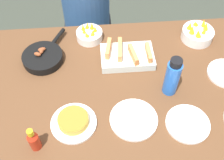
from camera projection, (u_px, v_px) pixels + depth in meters
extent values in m
plane|color=#383D33|center=(112.00, 143.00, 2.17)|extent=(14.00, 14.00, 0.00)
cube|color=brown|center=(112.00, 85.00, 1.59)|extent=(1.70, 1.00, 0.03)
cylinder|color=brown|center=(3.00, 76.00, 2.12)|extent=(0.07, 0.07, 0.73)
cylinder|color=brown|center=(208.00, 63.00, 2.20)|extent=(0.07, 0.07, 0.73)
cube|color=silver|center=(127.00, 57.00, 1.67)|extent=(0.31, 0.20, 0.05)
cube|color=#ED8E4C|center=(108.00, 49.00, 1.64)|extent=(0.05, 0.14, 0.05)
cube|color=#ED8E4C|center=(120.00, 50.00, 1.64)|extent=(0.04, 0.16, 0.05)
cube|color=#ED8E4C|center=(133.00, 55.00, 1.61)|extent=(0.05, 0.14, 0.05)
cube|color=#ED8E4C|center=(149.00, 53.00, 1.63)|extent=(0.02, 0.13, 0.05)
cylinder|color=black|center=(43.00, 60.00, 1.67)|extent=(0.23, 0.23, 0.01)
cylinder|color=black|center=(43.00, 57.00, 1.65)|extent=(0.24, 0.24, 0.04)
cylinder|color=black|center=(58.00, 36.00, 1.76)|extent=(0.09, 0.14, 0.02)
ellipsoid|color=brown|center=(42.00, 49.00, 1.64)|extent=(0.05, 0.04, 0.03)
ellipsoid|color=brown|center=(41.00, 51.00, 1.64)|extent=(0.03, 0.04, 0.02)
ellipsoid|color=brown|center=(38.00, 54.00, 1.62)|extent=(0.05, 0.04, 0.03)
cylinder|color=white|center=(74.00, 123.00, 1.41)|extent=(0.23, 0.23, 0.02)
cylinder|color=gold|center=(73.00, 120.00, 1.39)|extent=(0.15, 0.15, 0.04)
cylinder|color=#AB7427|center=(73.00, 118.00, 1.37)|extent=(0.15, 0.15, 0.00)
cylinder|color=white|center=(188.00, 124.00, 1.41)|extent=(0.22, 0.22, 0.02)
cylinder|color=silver|center=(183.00, 119.00, 1.41)|extent=(0.12, 0.03, 0.01)
cube|color=silver|center=(200.00, 121.00, 1.40)|extent=(0.05, 0.03, 0.00)
cylinder|color=white|center=(134.00, 119.00, 1.42)|extent=(0.24, 0.24, 0.02)
cylinder|color=silver|center=(136.00, 113.00, 1.43)|extent=(0.03, 0.13, 0.01)
cube|color=silver|center=(142.00, 128.00, 1.38)|extent=(0.03, 0.05, 0.00)
cylinder|color=white|center=(197.00, 34.00, 1.77)|extent=(0.20, 0.20, 0.07)
cone|color=#F4A819|center=(206.00, 26.00, 1.73)|extent=(0.04, 0.05, 0.06)
cone|color=#F4A819|center=(204.00, 23.00, 1.75)|extent=(0.05, 0.05, 0.06)
cone|color=#F4A819|center=(195.00, 24.00, 1.77)|extent=(0.05, 0.05, 0.04)
cone|color=#F4A819|center=(190.00, 26.00, 1.74)|extent=(0.05, 0.05, 0.05)
cone|color=#F4A819|center=(192.00, 30.00, 1.71)|extent=(0.05, 0.06, 0.06)
cone|color=#F4A819|center=(198.00, 34.00, 1.69)|extent=(0.06, 0.05, 0.06)
cone|color=#F4A819|center=(205.00, 30.00, 1.71)|extent=(0.05, 0.05, 0.06)
cylinder|color=white|center=(89.00, 35.00, 1.78)|extent=(0.16, 0.16, 0.06)
cone|color=#F4A819|center=(95.00, 29.00, 1.74)|extent=(0.03, 0.03, 0.05)
cone|color=#F4A819|center=(92.00, 26.00, 1.76)|extent=(0.04, 0.04, 0.06)
cone|color=#F4A819|center=(87.00, 26.00, 1.76)|extent=(0.04, 0.03, 0.05)
cone|color=#F4A819|center=(83.00, 27.00, 1.75)|extent=(0.04, 0.04, 0.05)
cone|color=#F4A819|center=(84.00, 31.00, 1.74)|extent=(0.04, 0.04, 0.05)
cone|color=#F4A819|center=(87.00, 35.00, 1.72)|extent=(0.05, 0.04, 0.04)
cone|color=#F4A819|center=(93.00, 33.00, 1.73)|extent=(0.05, 0.05, 0.05)
cylinder|color=blue|center=(172.00, 78.00, 1.46)|extent=(0.08, 0.08, 0.21)
cylinder|color=black|center=(176.00, 63.00, 1.37)|extent=(0.06, 0.06, 0.04)
cylinder|color=#B72814|center=(35.00, 142.00, 1.30)|extent=(0.05, 0.05, 0.09)
cone|color=#B72814|center=(32.00, 136.00, 1.25)|extent=(0.05, 0.05, 0.03)
cylinder|color=gold|center=(30.00, 133.00, 1.23)|extent=(0.03, 0.03, 0.03)
cube|color=black|center=(90.00, 51.00, 2.44)|extent=(0.38, 0.38, 0.49)
cylinder|color=#2D5184|center=(86.00, 3.00, 2.04)|extent=(0.34, 0.34, 0.51)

